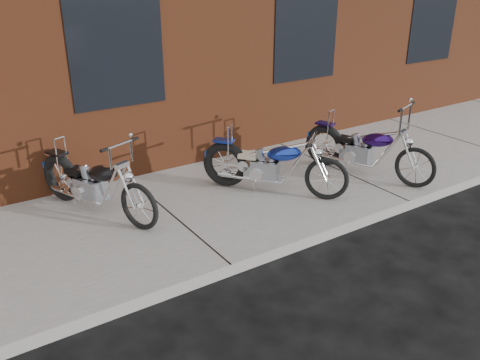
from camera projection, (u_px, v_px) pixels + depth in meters
ground at (231, 276)px, 5.73m from camera, size 120.00×120.00×0.00m
sidewalk at (172, 219)px, 6.85m from camera, size 22.00×3.00×0.15m
chopper_purple at (364, 151)px, 7.95m from camera, size 0.85×2.08×1.22m
chopper_blue at (271, 167)px, 7.34m from camera, size 1.42×1.78×0.95m
chopper_third at (95, 186)px, 6.71m from camera, size 0.92×2.05×1.10m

